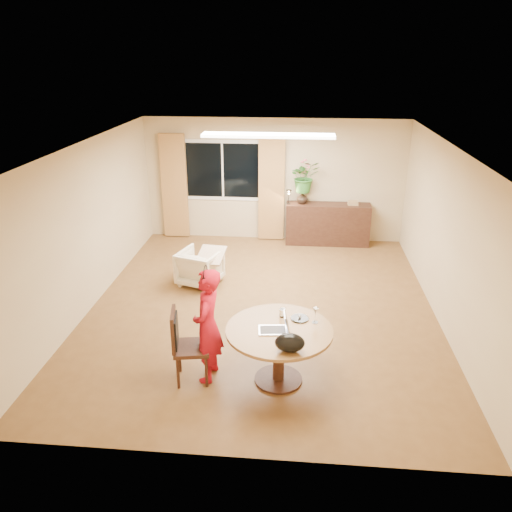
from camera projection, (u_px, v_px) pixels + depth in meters
The scene contains 24 objects.
floor at pixel (262, 307), 8.11m from camera, with size 6.50×6.50×0.00m, color brown.
ceiling at pixel (263, 146), 7.12m from camera, with size 6.50×6.50×0.00m, color white.
wall_back at pixel (274, 181), 10.61m from camera, with size 5.50×5.50×0.00m, color tan.
wall_left at pixel (88, 227), 7.85m from camera, with size 6.50×6.50×0.00m, color tan.
wall_right at pixel (447, 238), 7.39m from camera, with size 6.50×6.50×0.00m, color tan.
window at pixel (223, 170), 10.60m from camera, with size 1.70×0.03×1.30m.
curtain_left at pixel (174, 186), 10.76m from camera, with size 0.55×0.08×2.25m, color olive.
curtain_right at pixel (271, 189), 10.58m from camera, with size 0.55×0.08×2.25m, color olive.
ceiling_panel at pixel (268, 135), 8.24m from camera, with size 2.20×0.35×0.05m, color white.
dining_table at pixel (279, 340), 6.10m from camera, with size 1.31×1.31×0.75m.
dining_chair at pixel (192, 346), 6.16m from camera, with size 0.47×0.43×0.98m, color black, non-canonical shape.
child at pixel (208, 326), 6.11m from camera, with size 0.36×0.54×1.49m, color red.
laptop at pixel (273, 322), 5.95m from camera, with size 0.36×0.24×0.24m, color #B7B7BC, non-canonical shape.
tumbler at pixel (283, 313), 6.29m from camera, with size 0.08×0.08×0.11m, color white, non-canonical shape.
wine_glass at pixel (315, 315), 6.14m from camera, with size 0.07×0.07×0.21m, color white, non-canonical shape.
pot_lid at pixel (300, 318), 6.25m from camera, with size 0.22×0.22×0.04m, color white, non-canonical shape.
handbag at pixel (290, 343), 5.55m from camera, with size 0.34×0.20×0.23m, color black, non-canonical shape.
armchair at pixel (200, 267), 8.82m from camera, with size 0.67×0.69×0.63m, color beige.
throw at pixel (211, 251), 8.65m from camera, with size 0.45×0.55×0.03m, color beige, non-canonical shape.
sideboard at pixel (327, 224), 10.62m from camera, with size 1.76×0.43×0.88m, color black.
vase at pixel (302, 198), 10.45m from camera, with size 0.24×0.24×0.25m, color black.
bouquet at pixel (305, 177), 10.27m from camera, with size 0.59×0.51×0.66m, color #346927.
book_stack at pixel (353, 203), 10.39m from camera, with size 0.21×0.16×0.09m, color #936A4B, non-canonical shape.
desk_lamp at pixel (289, 197), 10.41m from camera, with size 0.13×0.13×0.31m, color black, non-canonical shape.
Camera 1 is at (0.56, -7.16, 3.87)m, focal length 35.00 mm.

